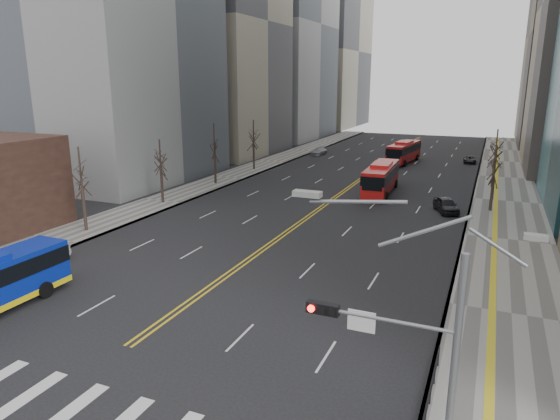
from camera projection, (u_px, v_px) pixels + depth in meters
ground at (45, 406)px, 20.14m from camera, size 220.00×220.00×0.00m
sidewalk_right at (506, 201)px, 53.50m from camera, size 7.00×130.00×0.15m
sidewalk_left at (228, 178)px, 66.42m from camera, size 5.00×130.00×0.15m
crosswalk at (45, 406)px, 20.14m from camera, size 26.70×4.00×0.01m
centerline at (367, 174)px, 69.06m from camera, size 0.55×100.00×0.01m
office_towers at (396, 3)px, 74.94m from camera, size 83.00×134.00×58.00m
signal_mast at (407, 343)px, 15.46m from camera, size 5.37×0.37×9.39m
pedestrian_railing at (431, 389)px, 19.84m from camera, size 0.06×6.06×1.02m
street_trees at (256, 157)px, 52.36m from camera, size 35.20×47.20×7.60m
red_bus_near at (381, 176)px, 57.32m from camera, size 3.13×11.15×3.51m
red_bus_far at (404, 151)px, 78.17m from camera, size 3.75×10.92×3.41m
car_white at (46, 257)px, 35.00m from camera, size 2.40×4.28×1.34m
car_dark_mid at (446, 205)px, 49.28m from camera, size 3.21×4.63×1.46m
car_silver at (319, 151)px, 86.86m from camera, size 1.98×4.36×1.24m
car_dark_far at (470, 160)px, 78.36m from camera, size 2.06×3.96×1.06m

